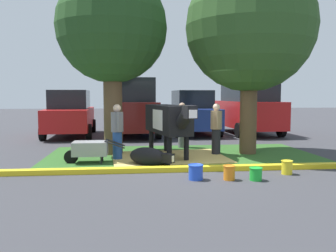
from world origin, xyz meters
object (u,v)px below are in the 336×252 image
(calf_lying, at_px, (149,157))
(bucket_yellow, at_px, (287,167))
(bucket_green, at_px, (256,174))
(suv_dark_grey, at_px, (248,107))
(bucket_blue, at_px, (196,172))
(wheelbarrow, at_px, (89,149))
(sedan_red, at_px, (70,114))
(bucket_orange, at_px, (229,172))
(suv_black, at_px, (133,107))
(sedan_blue, at_px, (192,113))
(person_visitor_near, at_px, (182,124))
(person_handler, at_px, (216,128))
(person_visitor_far, at_px, (117,130))
(shade_tree_left, at_px, (112,29))
(shade_tree_right, at_px, (250,28))
(cow_holstein, at_px, (169,120))

(calf_lying, distance_m, bucket_yellow, 3.32)
(bucket_green, height_order, suv_dark_grey, suv_dark_grey)
(bucket_blue, distance_m, bucket_green, 1.27)
(wheelbarrow, bearing_deg, sedan_red, 103.52)
(bucket_orange, height_order, sedan_red, sedan_red)
(bucket_orange, bearing_deg, bucket_blue, 172.20)
(suv_black, distance_m, sedan_blue, 2.77)
(person_visitor_near, distance_m, suv_dark_grey, 5.58)
(person_handler, xyz_separation_m, bucket_yellow, (1.00, -2.67, -0.66))
(bucket_blue, distance_m, sedan_blue, 9.08)
(person_visitor_far, bearing_deg, suv_dark_grey, 47.03)
(shade_tree_left, distance_m, shade_tree_right, 4.11)
(person_visitor_far, xyz_separation_m, sedan_blue, (3.21, 6.47, 0.15))
(cow_holstein, bearing_deg, suv_dark_grey, 53.87)
(bucket_orange, bearing_deg, cow_holstein, 109.28)
(wheelbarrow, relative_size, bucket_green, 5.64)
(sedan_red, bearing_deg, calf_lying, -66.14)
(shade_tree_left, distance_m, calf_lying, 4.12)
(cow_holstein, bearing_deg, suv_black, 99.51)
(bucket_blue, bearing_deg, suv_dark_grey, 64.90)
(calf_lying, distance_m, sedan_red, 7.74)
(bucket_green, relative_size, sedan_blue, 0.06)
(bucket_orange, bearing_deg, sedan_blue, 85.19)
(shade_tree_right, distance_m, suv_dark_grey, 6.43)
(person_visitor_near, height_order, bucket_green, person_visitor_near)
(wheelbarrow, height_order, bucket_green, wheelbarrow)
(wheelbarrow, xyz_separation_m, bucket_blue, (2.47, -2.08, -0.22))
(bucket_green, distance_m, suv_black, 9.16)
(shade_tree_left, distance_m, bucket_orange, 5.68)
(shade_tree_left, height_order, suv_black, shade_tree_left)
(bucket_orange, relative_size, suv_black, 0.07)
(shade_tree_left, bearing_deg, bucket_green, -49.09)
(person_handler, height_order, person_visitor_far, person_visitor_far)
(wheelbarrow, distance_m, bucket_orange, 3.85)
(person_visitor_near, bearing_deg, shade_tree_right, -38.43)
(person_visitor_far, distance_m, bucket_green, 4.07)
(bucket_yellow, bearing_deg, suv_dark_grey, 77.18)
(cow_holstein, relative_size, person_handler, 1.99)
(calf_lying, relative_size, bucket_yellow, 3.84)
(bucket_green, bearing_deg, shade_tree_right, 74.13)
(suv_dark_grey, bearing_deg, person_handler, -116.90)
(bucket_blue, distance_m, bucket_orange, 0.71)
(sedan_blue, bearing_deg, sedan_red, -176.34)
(person_visitor_near, distance_m, bucket_orange, 4.73)
(calf_lying, height_order, sedan_blue, sedan_blue)
(wheelbarrow, distance_m, suv_black, 6.63)
(shade_tree_right, bearing_deg, bucket_green, -105.87)
(wheelbarrow, height_order, bucket_yellow, wheelbarrow)
(cow_holstein, relative_size, bucket_yellow, 9.68)
(wheelbarrow, bearing_deg, suv_black, 79.39)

